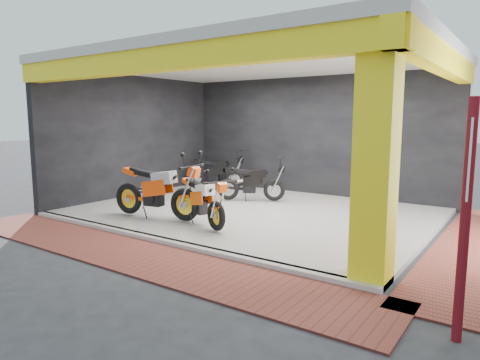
# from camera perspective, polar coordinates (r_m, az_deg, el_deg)

# --- Properties ---
(ground) EXTENTS (80.00, 80.00, 0.00)m
(ground) POSITION_cam_1_polar(r_m,az_deg,el_deg) (8.80, -5.42, -6.92)
(ground) COLOR #2D2D30
(ground) RESTS_ON ground
(showroom_floor) EXTENTS (8.00, 6.00, 0.10)m
(showroom_floor) POSITION_cam_1_polar(r_m,az_deg,el_deg) (10.35, 1.76, -4.31)
(showroom_floor) COLOR silver
(showroom_floor) RESTS_ON ground
(showroom_ceiling) EXTENTS (8.40, 6.40, 0.20)m
(showroom_ceiling) POSITION_cam_1_polar(r_m,az_deg,el_deg) (10.19, 1.85, 15.57)
(showroom_ceiling) COLOR beige
(showroom_ceiling) RESTS_ON corner_column
(back_wall) EXTENTS (8.20, 0.20, 3.50)m
(back_wall) POSITION_cam_1_polar(r_m,az_deg,el_deg) (12.83, 9.40, 5.66)
(back_wall) COLOR black
(back_wall) RESTS_ON ground
(left_wall) EXTENTS (0.20, 6.20, 3.50)m
(left_wall) POSITION_cam_1_polar(r_m,az_deg,el_deg) (12.82, -13.83, 5.53)
(left_wall) COLOR black
(left_wall) RESTS_ON ground
(corner_column) EXTENTS (0.50, 0.50, 3.50)m
(corner_column) POSITION_cam_1_polar(r_m,az_deg,el_deg) (6.01, 17.69, 2.69)
(corner_column) COLOR yellow
(corner_column) RESTS_ON ground
(header_beam_front) EXTENTS (8.40, 0.30, 0.40)m
(header_beam_front) POSITION_cam_1_polar(r_m,az_deg,el_deg) (7.83, -10.66, 15.48)
(header_beam_front) COLOR yellow
(header_beam_front) RESTS_ON corner_column
(header_beam_right) EXTENTS (0.30, 6.40, 0.40)m
(header_beam_right) POSITION_cam_1_polar(r_m,az_deg,el_deg) (8.67, 25.36, 14.13)
(header_beam_right) COLOR yellow
(header_beam_right) RESTS_ON corner_column
(floor_kerb) EXTENTS (8.00, 0.20, 0.10)m
(floor_kerb) POSITION_cam_1_polar(r_m,az_deg,el_deg) (8.07, -10.15, -8.05)
(floor_kerb) COLOR silver
(floor_kerb) RESTS_ON ground
(paver_front) EXTENTS (9.00, 1.40, 0.03)m
(paver_front) POSITION_cam_1_polar(r_m,az_deg,el_deg) (7.57, -14.37, -9.53)
(paver_front) COLOR brown
(paver_front) RESTS_ON ground
(paver_right) EXTENTS (1.40, 7.00, 0.03)m
(paver_right) POSITION_cam_1_polar(r_m,az_deg,el_deg) (8.80, 29.23, -7.84)
(paver_right) COLOR brown
(paver_right) RESTS_ON ground
(signpost) EXTENTS (0.10, 0.35, 2.50)m
(signpost) POSITION_cam_1_polar(r_m,az_deg,el_deg) (4.81, 27.89, -3.78)
(signpost) COLOR maroon
(signpost) RESTS_ON ground
(moto_hero) EXTENTS (2.10, 1.42, 1.21)m
(moto_hero) POSITION_cam_1_polar(r_m,az_deg,el_deg) (8.29, -3.21, -2.85)
(moto_hero) COLOR #FF540A
(moto_hero) RESTS_ON showroom_floor
(moto_row_a) EXTENTS (2.47, 1.20, 1.45)m
(moto_row_a) POSITION_cam_1_polar(r_m,az_deg,el_deg) (9.10, -7.41, -1.14)
(moto_row_a) COLOR #F6480A
(moto_row_a) RESTS_ON showroom_floor
(moto_row_b) EXTENTS (2.02, 1.50, 1.16)m
(moto_row_b) POSITION_cam_1_polar(r_m,az_deg,el_deg) (11.35, 4.59, 0.01)
(moto_row_b) COLOR black
(moto_row_b) RESTS_ON showroom_floor
(moto_row_d) EXTENTS (2.08, 1.36, 1.19)m
(moto_row_d) POSITION_cam_1_polar(r_m,az_deg,el_deg) (13.38, -0.75, 1.34)
(moto_row_d) COLOR black
(moto_row_d) RESTS_ON showroom_floor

